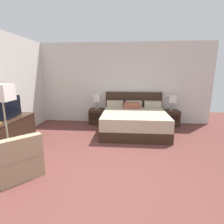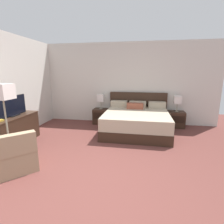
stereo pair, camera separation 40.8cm
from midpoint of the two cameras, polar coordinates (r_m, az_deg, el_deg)
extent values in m
plane|color=brown|center=(2.95, -7.95, -23.86)|extent=(11.41, 11.41, 0.00)
cube|color=beige|center=(6.18, -0.47, 9.25)|extent=(6.48, 0.06, 2.75)
cube|color=#332116|center=(5.31, 5.04, -4.99)|extent=(1.86, 1.91, 0.28)
cube|color=tan|center=(5.23, 5.10, -1.76)|extent=(1.85, 1.89, 0.34)
cube|color=#332116|center=(6.16, 5.10, 1.41)|extent=(1.94, 0.05, 1.09)
cube|color=tan|center=(5.97, -0.92, 2.75)|extent=(0.55, 0.28, 0.20)
cube|color=tan|center=(5.94, 5.14, 2.65)|extent=(0.55, 0.28, 0.20)
cube|color=tan|center=(5.98, 11.18, 2.52)|extent=(0.55, 0.28, 0.20)
cube|color=brown|center=(5.68, 4.43, 2.08)|extent=(0.52, 0.22, 0.18)
cube|color=#332116|center=(6.14, -6.79, -1.43)|extent=(0.52, 0.44, 0.52)
cube|color=black|center=(5.92, -7.22, -1.45)|extent=(0.44, 0.01, 0.23)
cube|color=#332116|center=(6.16, 16.86, -1.86)|extent=(0.52, 0.44, 0.52)
cube|color=black|center=(5.94, 17.31, -1.90)|extent=(0.44, 0.01, 0.23)
cylinder|color=gray|center=(6.08, -6.85, 1.03)|extent=(0.11, 0.11, 0.02)
cylinder|color=gray|center=(6.06, -6.89, 2.25)|extent=(0.02, 0.02, 0.25)
cube|color=silver|center=(6.02, -6.95, 4.56)|extent=(0.22, 0.22, 0.24)
cylinder|color=gray|center=(6.10, 17.02, 0.58)|extent=(0.11, 0.11, 0.02)
cylinder|color=gray|center=(6.07, 17.10, 1.80)|extent=(0.02, 0.02, 0.25)
cube|color=silver|center=(6.03, 17.25, 4.10)|extent=(0.22, 0.22, 0.24)
cube|color=#332116|center=(4.89, -32.40, -5.93)|extent=(0.51, 1.35, 0.71)
cube|color=#382419|center=(4.80, -32.89, -2.02)|extent=(0.53, 1.39, 0.02)
cube|color=black|center=(4.84, -32.56, -1.62)|extent=(0.18, 0.28, 0.02)
cube|color=black|center=(4.79, -32.91, 1.17)|extent=(0.04, 0.90, 0.49)
cube|color=black|center=(4.78, -32.72, 1.17)|extent=(0.01, 0.88, 0.46)
cube|color=#9E8466|center=(3.68, -31.34, -14.28)|extent=(0.96, 0.96, 0.40)
cube|color=#9E8466|center=(3.28, -31.19, -10.19)|extent=(0.58, 0.61, 0.36)
cube|color=#9E8466|center=(3.61, -27.26, -9.24)|extent=(0.52, 0.49, 0.18)
cylinder|color=gray|center=(4.27, -32.57, -13.51)|extent=(0.28, 0.28, 0.02)
cylinder|color=gray|center=(4.05, -33.63, -5.52)|extent=(0.03, 0.03, 1.22)
cube|color=silver|center=(3.91, -35.00, 5.18)|extent=(0.34, 0.34, 0.30)
camera|label=1|loc=(0.20, -92.57, -0.58)|focal=28.00mm
camera|label=2|loc=(0.20, 87.43, 0.58)|focal=28.00mm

